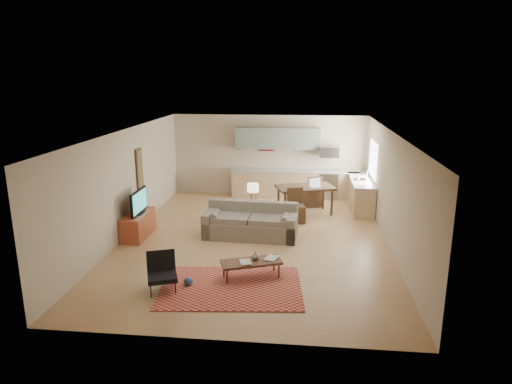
# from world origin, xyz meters

# --- Properties ---
(room) EXTENTS (9.00, 9.00, 9.00)m
(room) POSITION_xyz_m (0.00, 0.00, 1.35)
(room) COLOR #A57B4E
(room) RESTS_ON ground
(kitchen_counter_back) EXTENTS (4.26, 0.64, 0.92)m
(kitchen_counter_back) POSITION_xyz_m (0.90, 4.18, 0.46)
(kitchen_counter_back) COLOR tan
(kitchen_counter_back) RESTS_ON ground
(kitchen_counter_right) EXTENTS (0.64, 2.26, 0.92)m
(kitchen_counter_right) POSITION_xyz_m (2.93, 3.00, 0.46)
(kitchen_counter_right) COLOR tan
(kitchen_counter_right) RESTS_ON ground
(kitchen_range) EXTENTS (0.62, 0.62, 0.90)m
(kitchen_range) POSITION_xyz_m (2.00, 4.18, 0.45)
(kitchen_range) COLOR #A5A8AD
(kitchen_range) RESTS_ON ground
(kitchen_microwave) EXTENTS (0.62, 0.40, 0.35)m
(kitchen_microwave) POSITION_xyz_m (2.00, 4.20, 1.55)
(kitchen_microwave) COLOR #A5A8AD
(kitchen_microwave) RESTS_ON room
(upper_cabinets) EXTENTS (2.80, 0.34, 0.70)m
(upper_cabinets) POSITION_xyz_m (0.30, 4.33, 1.95)
(upper_cabinets) COLOR slate
(upper_cabinets) RESTS_ON room
(window_right) EXTENTS (0.02, 1.40, 1.05)m
(window_right) POSITION_xyz_m (3.23, 3.00, 1.55)
(window_right) COLOR white
(window_right) RESTS_ON room
(wall_art_left) EXTENTS (0.06, 0.42, 1.10)m
(wall_art_left) POSITION_xyz_m (-3.21, 0.90, 1.55)
(wall_art_left) COLOR brown
(wall_art_left) RESTS_ON room
(triptych) EXTENTS (1.70, 0.04, 0.50)m
(triptych) POSITION_xyz_m (-0.10, 4.47, 1.75)
(triptych) COLOR beige
(triptych) RESTS_ON room
(rug) EXTENTS (2.88, 2.12, 0.02)m
(rug) POSITION_xyz_m (-0.17, -2.70, 0.01)
(rug) COLOR maroon
(rug) RESTS_ON floor
(sofa) EXTENTS (2.49, 1.20, 0.85)m
(sofa) POSITION_xyz_m (-0.13, 0.17, 0.42)
(sofa) COLOR #6C6254
(sofa) RESTS_ON floor
(coffee_table) EXTENTS (1.31, 0.88, 0.37)m
(coffee_table) POSITION_xyz_m (0.17, -2.21, 0.18)
(coffee_table) COLOR #452819
(coffee_table) RESTS_ON floor
(book_a) EXTENTS (0.37, 0.41, 0.03)m
(book_a) POSITION_xyz_m (-0.04, -2.34, 0.38)
(book_a) COLOR maroon
(book_a) RESTS_ON coffee_table
(book_b) EXTENTS (0.44, 0.47, 0.02)m
(book_b) POSITION_xyz_m (0.45, -2.00, 0.38)
(book_b) COLOR navy
(book_b) RESTS_ON coffee_table
(vase) EXTENTS (0.23, 0.23, 0.17)m
(vase) POSITION_xyz_m (0.24, -2.13, 0.45)
(vase) COLOR black
(vase) RESTS_ON coffee_table
(armchair) EXTENTS (0.82, 0.82, 0.72)m
(armchair) POSITION_xyz_m (-1.45, -2.95, 0.36)
(armchair) COLOR black
(armchair) RESTS_ON floor
(tv_credenza) EXTENTS (0.51, 1.32, 0.61)m
(tv_credenza) POSITION_xyz_m (-2.98, -0.08, 0.30)
(tv_credenza) COLOR brown
(tv_credenza) RESTS_ON floor
(tv) EXTENTS (0.10, 1.01, 0.61)m
(tv) POSITION_xyz_m (-2.93, -0.08, 0.91)
(tv) COLOR black
(tv) RESTS_ON tv_credenza
(console_table) EXTENTS (0.58, 0.41, 0.64)m
(console_table) POSITION_xyz_m (-0.18, 1.20, 0.32)
(console_table) COLOR #3D2A1B
(console_table) RESTS_ON floor
(table_lamp) EXTENTS (0.32, 0.32, 0.52)m
(table_lamp) POSITION_xyz_m (-0.18, 1.20, 0.90)
(table_lamp) COLOR beige
(table_lamp) RESTS_ON console_table
(dining_table) EXTENTS (1.85, 1.42, 0.83)m
(dining_table) POSITION_xyz_m (1.23, 2.32, 0.41)
(dining_table) COLOR #3D2A1B
(dining_table) RESTS_ON floor
(dining_chair_near) EXTENTS (0.55, 0.57, 0.95)m
(dining_chair_near) POSITION_xyz_m (1.00, 1.49, 0.48)
(dining_chair_near) COLOR #3D2A1B
(dining_chair_near) RESTS_ON floor
(dining_chair_far) EXTENTS (0.62, 0.63, 1.00)m
(dining_chair_far) POSITION_xyz_m (1.47, 3.15, 0.50)
(dining_chair_far) COLOR #3D2A1B
(dining_chair_far) RESTS_ON floor
(laptop) EXTENTS (0.43, 0.38, 0.26)m
(laptop) POSITION_xyz_m (1.56, 2.21, 0.96)
(laptop) COLOR #A5A8AD
(laptop) RESTS_ON dining_table
(soap_bottle) EXTENTS (0.11, 0.11, 0.19)m
(soap_bottle) POSITION_xyz_m (2.83, 2.99, 1.02)
(soap_bottle) COLOR beige
(soap_bottle) RESTS_ON kitchen_counter_right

